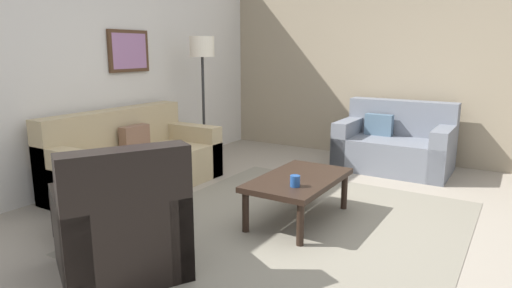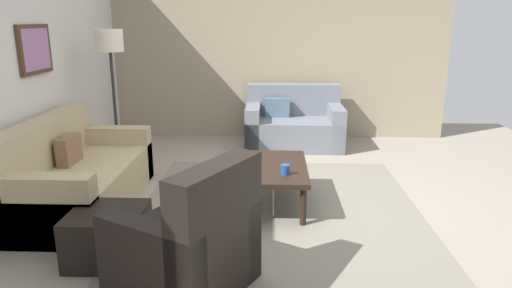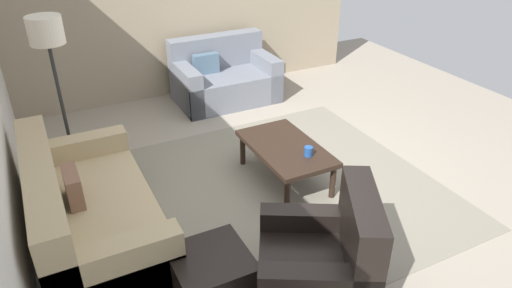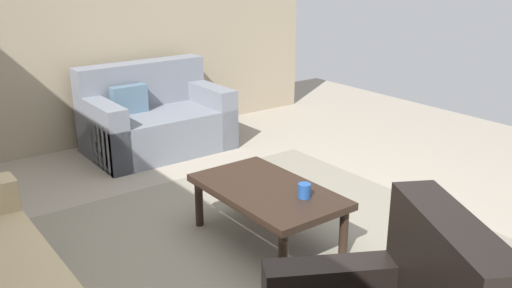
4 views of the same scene
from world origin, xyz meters
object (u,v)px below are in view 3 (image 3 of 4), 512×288
coffee_table (286,150)px  cup (308,151)px  couch_main (85,217)px  lamp_standing (49,48)px  ottoman (212,277)px  armchair_leather (325,269)px  couch_loveseat (223,79)px

coffee_table → cup: cup is taller
couch_main → lamp_standing: (1.23, -0.07, 1.11)m
ottoman → cup: 1.67m
cup → lamp_standing: 2.65m
couch_main → coffee_table: bearing=-86.5°
armchair_leather → lamp_standing: 3.20m
armchair_leather → ottoman: (0.40, 0.72, -0.11)m
ottoman → armchair_leather: bearing=-119.0°
coffee_table → lamp_standing: lamp_standing is taller
armchair_leather → lamp_standing: size_ratio=0.64×
couch_loveseat → lamp_standing: 2.77m
coffee_table → lamp_standing: 2.48m
couch_loveseat → coffee_table: couch_loveseat is taller
couch_main → armchair_leather: (-1.43, -1.46, 0.01)m
couch_main → cup: bearing=-93.9°
couch_main → couch_loveseat: (2.42, -2.31, 0.00)m
cup → couch_main: bearing=86.1°
couch_loveseat → couch_main: bearing=136.3°
couch_loveseat → armchair_leather: bearing=167.4°
couch_loveseat → cup: (-2.57, 0.19, 0.16)m
couch_main → armchair_leather: 2.04m
couch_loveseat → coffee_table: (-2.29, 0.28, 0.06)m
ottoman → couch_loveseat: bearing=-24.6°
armchair_leather → ottoman: size_ratio=1.94×
couch_main → couch_loveseat: 3.35m
armchair_leather → ottoman: armchair_leather is taller
couch_loveseat → armchair_leather: size_ratio=1.28×
coffee_table → couch_loveseat: bearing=-7.1°
cup → lamp_standing: (1.37, 2.06, 0.95)m
couch_main → ottoman: bearing=-144.6°
couch_loveseat → ottoman: bearing=155.4°
cup → lamp_standing: bearing=56.3°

